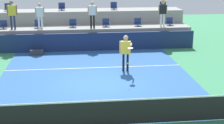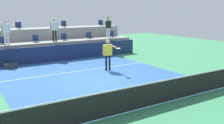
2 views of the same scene
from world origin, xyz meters
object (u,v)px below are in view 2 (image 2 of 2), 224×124
equipment_bag (11,66)px  spectator_in_white (54,28)px  stadium_chair_lower_right (89,36)px  spectator_with_hat (108,25)px  stadium_chair_lower_mid_left (36,39)px  stadium_chair_lower_mid_right (64,37)px  stadium_chair_lower_left (3,41)px  tennis_player (108,51)px  tennis_ball (123,60)px  stadium_chair_lower_far_right (112,35)px  stadium_chair_upper_far_right (101,23)px  stadium_chair_upper_left (19,26)px  spectator_in_grey (6,30)px  stadium_chair_upper_right (64,25)px

equipment_bag → spectator_in_white: bearing=24.1°
stadium_chair_lower_right → spectator_with_hat: size_ratio=0.30×
stadium_chair_lower_mid_left → equipment_bag: 3.16m
stadium_chair_lower_mid_right → stadium_chair_lower_left: bearing=180.0°
stadium_chair_lower_mid_right → equipment_bag: (-4.27, -1.90, -1.31)m
stadium_chair_lower_mid_left → tennis_player: (2.58, -5.58, -0.33)m
tennis_player → stadium_chair_lower_left: bearing=130.5°
stadium_chair_lower_mid_left → stadium_chair_lower_right: 4.22m
stadium_chair_lower_mid_left → tennis_player: size_ratio=0.29×
stadium_chair_lower_mid_left → equipment_bag: bearing=-138.5°
spectator_in_white → spectator_with_hat: spectator_with_hat is taller
stadium_chair_lower_mid_left → stadium_chair_lower_mid_right: size_ratio=1.00×
spectator_with_hat → tennis_ball: spectator_with_hat is taller
stadium_chair_lower_far_right → stadium_chair_upper_far_right: 1.99m
stadium_chair_upper_left → stadium_chair_lower_right: bearing=-20.0°
stadium_chair_lower_mid_right → tennis_player: 5.61m
stadium_chair_lower_left → stadium_chair_lower_mid_right: bearing=0.0°
spectator_in_grey → spectator_in_white: bearing=-0.0°
spectator_in_grey → spectator_with_hat: size_ratio=0.93×
stadium_chair_lower_far_right → stadium_chair_upper_right: stadium_chair_upper_right is taller
stadium_chair_upper_far_right → tennis_player: bearing=-117.0°
stadium_chair_upper_far_right → spectator_in_white: (-5.11, -2.18, -0.07)m
stadium_chair_lower_left → stadium_chair_lower_right: size_ratio=1.00×
tennis_player → spectator_in_grey: bearing=131.4°
stadium_chair_lower_right → stadium_chair_upper_right: size_ratio=1.00×
stadium_chair_lower_left → stadium_chair_lower_mid_left: same height
tennis_ball → tennis_player: bearing=84.1°
stadium_chair_upper_left → stadium_chair_upper_right: size_ratio=1.00×
stadium_chair_upper_far_right → stadium_chair_upper_left: bearing=180.0°
stadium_chair_lower_left → equipment_bag: (0.04, -1.90, -1.31)m
stadium_chair_upper_right → stadium_chair_lower_far_right: bearing=-27.2°
stadium_chair_lower_mid_right → spectator_in_grey: spectator_in_grey is taller
tennis_ball → stadium_chair_upper_far_right: bearing=66.7°
stadium_chair_upper_left → spectator_in_white: (1.97, -2.18, -0.07)m
stadium_chair_lower_far_right → tennis_player: (-3.78, -5.58, -0.33)m
tennis_ball → stadium_chair_upper_right: bearing=87.2°
stadium_chair_lower_left → spectator_with_hat: spectator_with_hat is taller
stadium_chair_lower_right → stadium_chair_lower_far_right: 2.13m
stadium_chair_lower_mid_left → stadium_chair_upper_left: 2.12m
stadium_chair_lower_far_right → tennis_player: 6.74m
tennis_player → equipment_bag: tennis_player is taller
stadium_chair_lower_left → spectator_with_hat: size_ratio=0.30×
stadium_chair_upper_left → equipment_bag: (-1.42, -3.70, -2.16)m
spectator_with_hat → stadium_chair_upper_left: bearing=161.4°
stadium_chair_lower_mid_right → stadium_chair_upper_far_right: 4.67m
stadium_chair_lower_left → tennis_ball: (4.58, -7.36, -0.51)m
stadium_chair_lower_left → stadium_chair_upper_right: (5.03, 1.80, 0.85)m
stadium_chair_lower_left → equipment_bag: size_ratio=0.68×
stadium_chair_upper_left → stadium_chair_lower_mid_right: bearing=-32.3°
stadium_chair_upper_right → spectator_in_grey: 5.31m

